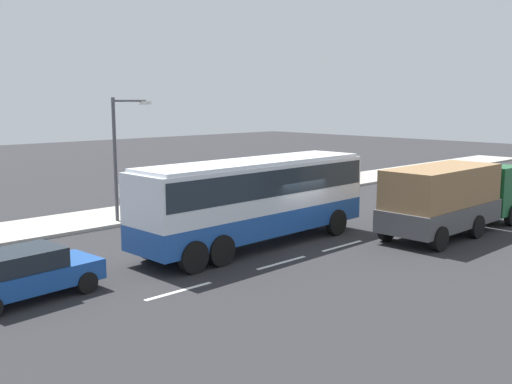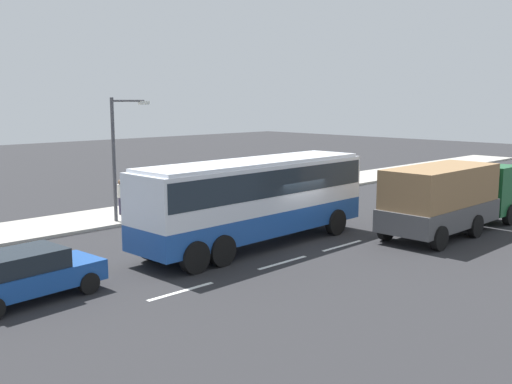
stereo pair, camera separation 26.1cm
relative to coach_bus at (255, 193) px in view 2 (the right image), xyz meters
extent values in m
plane|color=#28282B|center=(1.51, -0.48, -2.09)|extent=(120.00, 120.00, 0.00)
cube|color=#A8A399|center=(1.51, 8.66, -2.01)|extent=(80.00, 4.00, 0.15)
cube|color=white|center=(-5.46, -2.42, -2.08)|extent=(2.40, 0.16, 0.01)
cube|color=white|center=(-1.03, -2.42, -2.08)|extent=(2.40, 0.16, 0.01)
cube|color=white|center=(2.40, -2.42, -2.08)|extent=(2.40, 0.16, 0.01)
cube|color=white|center=(7.41, -2.42, -2.08)|extent=(2.40, 0.16, 0.01)
cube|color=white|center=(13.42, -2.42, -2.08)|extent=(2.40, 0.16, 0.01)
cube|color=#1E4C9E|center=(0.00, 0.00, -1.08)|extent=(10.59, 2.73, 0.91)
cube|color=silver|center=(0.00, 0.00, 0.27)|extent=(10.59, 2.73, 1.78)
cube|color=#1E2833|center=(0.00, 0.00, 0.52)|extent=(10.38, 2.76, 0.98)
cube|color=#1E2833|center=(5.22, 0.14, 0.35)|extent=(0.18, 2.26, 1.43)
cube|color=silver|center=(0.00, 0.00, 1.22)|extent=(10.17, 2.57, 0.12)
cylinder|color=black|center=(3.64, 1.27, -1.54)|extent=(1.11, 0.33, 1.10)
cylinder|color=black|center=(3.70, -1.08, -1.54)|extent=(1.11, 0.33, 1.10)
cylinder|color=black|center=(-2.89, 1.10, -1.54)|extent=(1.11, 0.33, 1.10)
cylinder|color=black|center=(-2.83, -1.25, -1.54)|extent=(1.11, 0.33, 1.10)
cylinder|color=black|center=(-4.09, 1.07, -1.54)|extent=(1.11, 0.33, 1.10)
cylinder|color=black|center=(-4.03, -1.28, -1.54)|extent=(1.11, 0.33, 1.10)
cube|color=#19592D|center=(10.83, -4.24, -0.51)|extent=(2.01, 2.43, 2.20)
cube|color=#4C4C4F|center=(6.57, -4.26, -1.16)|extent=(6.13, 2.45, 0.90)
cube|color=olive|center=(6.57, -4.26, 0.07)|extent=(5.89, 2.35, 1.56)
cylinder|color=black|center=(10.92, -3.08, -1.61)|extent=(0.96, 0.28, 0.96)
cylinder|color=black|center=(10.93, -5.41, -1.61)|extent=(0.96, 0.28, 0.96)
cylinder|color=black|center=(7.46, -3.10, -1.61)|extent=(0.96, 0.28, 0.96)
cylinder|color=black|center=(7.47, -5.42, -1.61)|extent=(0.96, 0.28, 0.96)
cylinder|color=black|center=(4.40, -3.11, -1.61)|extent=(0.96, 0.28, 0.96)
cylinder|color=black|center=(4.42, -5.43, -1.61)|extent=(0.96, 0.28, 0.96)
cylinder|color=black|center=(17.44, -2.93, -1.77)|extent=(0.64, 0.21, 0.64)
cylinder|color=black|center=(14.54, -2.88, -1.77)|extent=(0.64, 0.21, 0.64)
cube|color=#194799|center=(-9.01, 0.02, -1.46)|extent=(4.28, 2.04, 0.60)
cube|color=black|center=(-9.21, 0.00, -0.89)|extent=(2.40, 1.76, 0.55)
cylinder|color=black|center=(-7.65, 0.95, -1.77)|extent=(0.65, 0.25, 0.64)
cylinder|color=black|center=(-7.52, -0.69, -1.77)|extent=(0.65, 0.25, 0.64)
cylinder|color=black|center=(3.00, 8.66, -1.54)|extent=(0.14, 0.14, 0.80)
cylinder|color=black|center=(2.87, 8.76, -1.54)|extent=(0.14, 0.14, 0.80)
cylinder|color=beige|center=(2.94, 8.71, -0.84)|extent=(0.32, 0.32, 0.60)
sphere|color=brown|center=(2.94, 8.71, -0.43)|extent=(0.22, 0.22, 0.22)
cylinder|color=#38334C|center=(-0.84, 8.53, -1.51)|extent=(0.14, 0.14, 0.85)
cylinder|color=#38334C|center=(-0.83, 8.37, -1.51)|extent=(0.14, 0.14, 0.85)
cylinder|color=beige|center=(-0.83, 8.45, -0.77)|extent=(0.32, 0.32, 0.64)
sphere|color=brown|center=(-0.83, 8.45, -0.33)|extent=(0.23, 0.23, 0.23)
cylinder|color=#47474C|center=(-1.80, 7.32, 0.87)|extent=(0.16, 0.16, 5.61)
cylinder|color=#47474C|center=(-0.95, 7.32, 3.53)|extent=(1.70, 0.10, 0.10)
cube|color=silver|center=(-0.10, 7.32, 3.43)|extent=(0.50, 0.24, 0.16)
camera|label=1|loc=(-15.31, -16.03, 3.54)|focal=40.74mm
camera|label=2|loc=(-15.50, -15.85, 3.54)|focal=40.74mm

